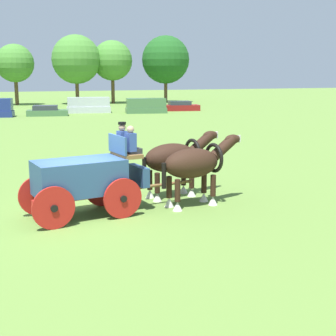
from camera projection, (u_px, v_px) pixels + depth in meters
name	position (u px, v px, depth m)	size (l,w,h in m)	color
ground_plane	(81.00, 216.00, 14.21)	(220.00, 220.00, 0.00)	olive
show_wagon	(85.00, 177.00, 14.07)	(5.58, 2.12, 2.72)	#2D4C7A
draft_horse_near	(174.00, 159.00, 16.27)	(2.98, 1.26, 2.20)	#331E14
draft_horse_off	(195.00, 164.00, 15.16)	(2.95, 1.23, 2.21)	#331E14
parked_vehicle_d	(47.00, 111.00, 48.75)	(4.36, 2.60, 1.06)	#477047
parked_vehicle_e	(89.00, 105.00, 52.59)	(5.01, 2.74, 1.69)	silver
parked_vehicle_f	(146.00, 106.00, 52.11)	(4.67, 2.66, 1.61)	#477047
parked_vehicle_g	(181.00, 106.00, 55.70)	(4.41, 2.65, 1.12)	maroon
tree_e	(15.00, 63.00, 64.73)	(5.16, 5.16, 8.24)	brown
tree_f	(76.00, 59.00, 66.48)	(6.79, 6.79, 9.63)	brown
tree_g	(112.00, 61.00, 68.46)	(5.72, 5.72, 8.99)	brown
tree_h	(166.00, 60.00, 70.91)	(7.06, 7.06, 9.85)	brown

